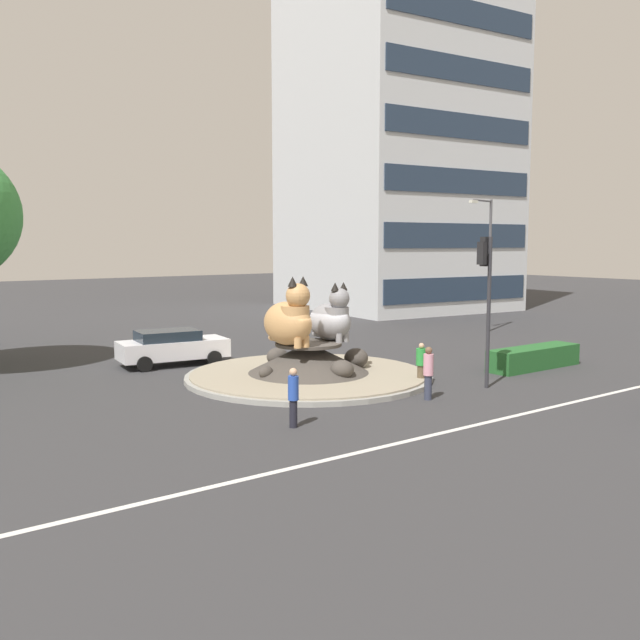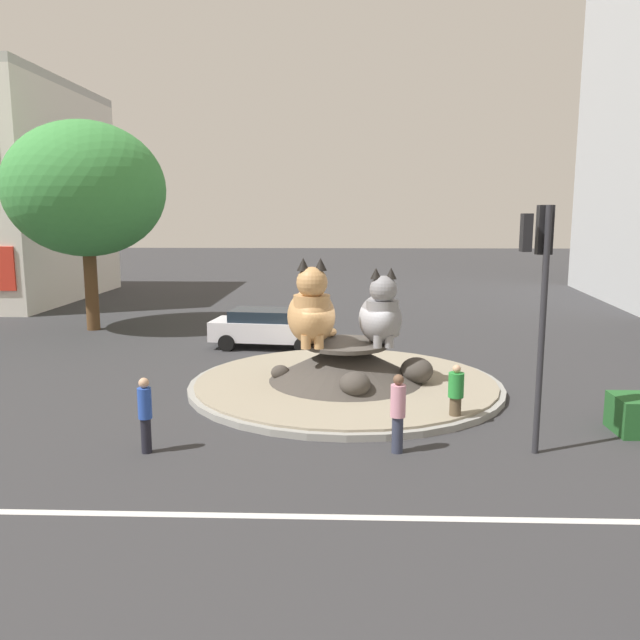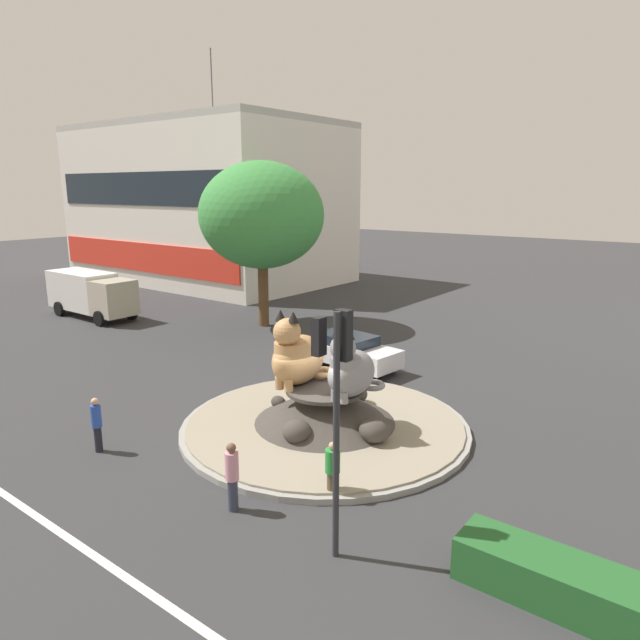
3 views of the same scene
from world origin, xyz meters
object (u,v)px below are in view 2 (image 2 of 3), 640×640
cat_statue_calico (312,312)px  pedestrian_blue_shirt (145,413)px  cat_statue_grey (381,316)px  traffic_light_mast (540,275)px  pedestrian_pink_shirt (398,411)px  pedestrian_green_shirt (456,394)px  hatchback_near_shophouse (269,327)px  broadleaf_tree_behind_island (86,190)px

cat_statue_calico → pedestrian_blue_shirt: (-3.45, -5.29, -1.44)m
cat_statue_grey → traffic_light_mast: 6.15m
traffic_light_mast → pedestrian_pink_shirt: bearing=93.2°
cat_statue_calico → pedestrian_green_shirt: cat_statue_calico is taller
pedestrian_pink_shirt → hatchback_near_shophouse: 11.93m
pedestrian_green_shirt → pedestrian_pink_shirt: pedestrian_pink_shirt is taller
traffic_light_mast → hatchback_near_shophouse: (-7.14, 11.01, -3.16)m
traffic_light_mast → pedestrian_green_shirt: size_ratio=3.52×
broadleaf_tree_behind_island → pedestrian_blue_shirt: (7.06, -15.02, -5.40)m
cat_statue_grey → hatchback_near_shophouse: cat_statue_grey is taller
cat_statue_grey → pedestrian_green_shirt: cat_statue_grey is taller
pedestrian_blue_shirt → hatchback_near_shophouse: pedestrian_blue_shirt is taller
cat_statue_calico → pedestrian_pink_shirt: cat_statue_calico is taller
pedestrian_pink_shirt → hatchback_near_shophouse: bearing=52.7°
cat_statue_grey → pedestrian_pink_shirt: size_ratio=1.32×
traffic_light_mast → hatchback_near_shophouse: traffic_light_mast is taller
cat_statue_grey → broadleaf_tree_behind_island: broadleaf_tree_behind_island is taller
broadleaf_tree_behind_island → pedestrian_blue_shirt: bearing=-64.8°
cat_statue_calico → cat_statue_grey: cat_statue_calico is taller
pedestrian_green_shirt → pedestrian_blue_shirt: bearing=60.7°
pedestrian_pink_shirt → traffic_light_mast: bearing=-54.5°
traffic_light_mast → pedestrian_pink_shirt: 4.25m
broadleaf_tree_behind_island → traffic_light_mast: bearing=-43.1°
traffic_light_mast → pedestrian_blue_shirt: (-8.59, -0.37, -3.05)m
traffic_light_mast → pedestrian_green_shirt: traffic_light_mast is taller
pedestrian_pink_shirt → pedestrian_blue_shirt: (-5.59, -0.20, -0.03)m
cat_statue_grey → pedestrian_green_shirt: bearing=22.9°
cat_statue_calico → traffic_light_mast: 7.29m
traffic_light_mast → pedestrian_pink_shirt: size_ratio=3.04×
cat_statue_calico → traffic_light_mast: traffic_light_mast is taller
pedestrian_pink_shirt → broadleaf_tree_behind_island: bearing=72.8°
traffic_light_mast → pedestrian_blue_shirt: 9.12m
broadleaf_tree_behind_island → hatchback_near_shophouse: 10.77m
broadleaf_tree_behind_island → pedestrian_blue_shirt: 17.45m
cat_statue_calico → pedestrian_pink_shirt: 5.70m
cat_statue_calico → traffic_light_mast: bearing=41.4°
pedestrian_blue_shirt → broadleaf_tree_behind_island: bearing=-1.9°
cat_statue_grey → hatchback_near_shophouse: 7.36m
cat_statue_calico → broadleaf_tree_behind_island: (-10.51, 9.73, 3.96)m
traffic_light_mast → broadleaf_tree_behind_island: broadleaf_tree_behind_island is taller
cat_statue_grey → pedestrian_blue_shirt: (-5.52, -5.42, -1.33)m
traffic_light_mast → pedestrian_blue_shirt: size_ratio=3.17×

